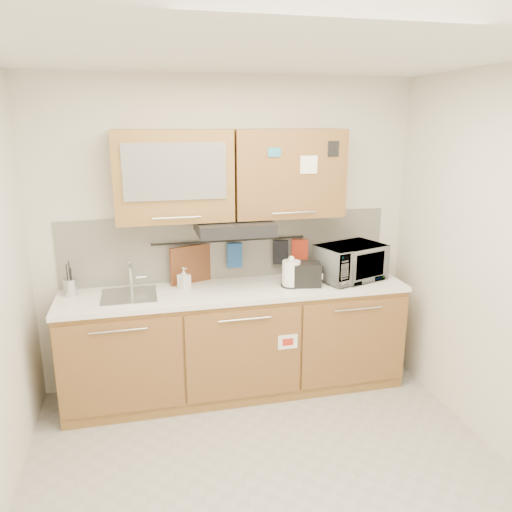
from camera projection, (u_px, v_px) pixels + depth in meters
floor at (274, 483)px, 3.19m from camera, size 3.20×3.20×0.00m
ceiling at (279, 47)px, 2.51m from camera, size 3.20×3.20×0.00m
wall_back at (229, 235)px, 4.26m from camera, size 3.20×0.00×3.20m
base_cabinet at (237, 346)px, 4.21m from camera, size 2.80×0.64×0.88m
countertop at (236, 291)px, 4.07m from camera, size 2.82×0.62×0.04m
backsplash at (229, 246)px, 4.27m from camera, size 2.80×0.02×0.56m
upper_cabinets at (231, 174)px, 3.95m from camera, size 1.82×0.37×0.70m
range_hood at (234, 227)px, 3.99m from camera, size 0.60×0.46×0.10m
sink at (129, 295)px, 3.90m from camera, size 0.42×0.40×0.26m
utensil_rail at (230, 241)px, 4.22m from camera, size 1.30×0.02×0.02m
utensil_crock at (71, 287)px, 3.89m from camera, size 0.14×0.14×0.27m
kettle at (291, 274)px, 4.10m from camera, size 0.19×0.17×0.26m
toaster at (305, 274)px, 4.11m from camera, size 0.28×0.20×0.20m
microwave at (350, 262)px, 4.26m from camera, size 0.64×0.53×0.30m
soap_bottle at (184, 278)px, 4.03m from camera, size 0.11×0.11×0.18m
cutting_board at (192, 273)px, 4.20m from camera, size 0.38×0.16×0.48m
oven_mitt at (235, 255)px, 4.25m from camera, size 0.13×0.04×0.21m
dark_pouch at (281, 252)px, 4.34m from camera, size 0.14×0.07×0.21m
pot_holder at (300, 249)px, 4.38m from camera, size 0.14×0.07×0.18m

